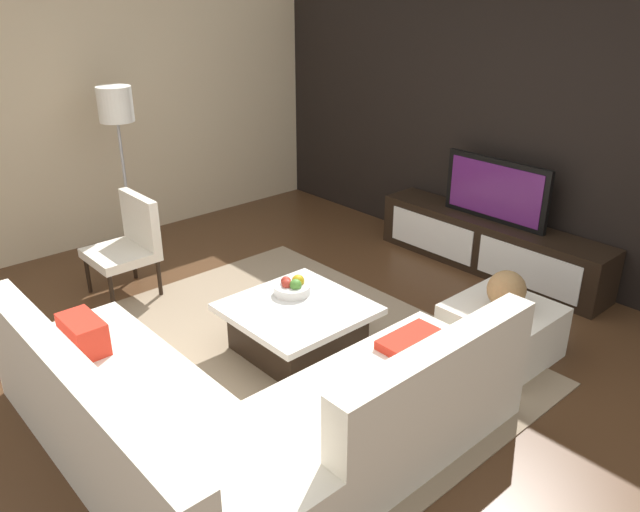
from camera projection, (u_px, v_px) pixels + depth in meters
The scene contains 13 objects.
ground_plane at pixel (296, 361), 4.59m from camera, with size 14.00×14.00×0.00m, color #4C301C.
feature_wall_back at pixel (523, 119), 5.68m from camera, with size 6.40×0.12×2.80m, color black.
side_wall_left at pixel (106, 105), 6.33m from camera, with size 0.12×5.20×2.80m, color beige.
area_rug at pixel (288, 355), 4.66m from camera, with size 3.27×2.54×0.01m, color gray.
media_console at pixel (489, 245), 5.96m from camera, with size 2.32×0.44×0.50m.
television at pixel (496, 190), 5.74m from camera, with size 1.06×0.06×0.58m.
sectional_couch at pixel (239, 414), 3.60m from camera, with size 2.44×2.40×0.80m.
coffee_table at pixel (298, 327), 4.64m from camera, with size 0.93×0.94×0.38m.
accent_chair_near at pixel (129, 240), 5.44m from camera, with size 0.56×0.52×0.87m.
floor_lamp at pixel (117, 116), 5.79m from camera, with size 0.32×0.32×1.67m.
ottoman at pixel (501, 331), 4.60m from camera, with size 0.70×0.70×0.40m, color silver.
fruit_bowl at pixel (292, 287), 4.73m from camera, with size 0.28×0.28×0.14m.
decorative_ball at pixel (506, 290), 4.46m from camera, with size 0.28×0.28×0.28m, color #997247.
Camera 1 is at (3.01, -2.47, 2.56)m, focal length 35.22 mm.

